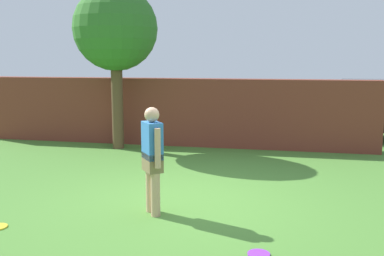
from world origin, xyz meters
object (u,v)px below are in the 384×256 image
(person, at_px, (152,156))
(car, at_px, (377,110))
(tree, at_px, (115,30))
(frisbee_purple, at_px, (259,254))

(person, relative_size, car, 0.37)
(tree, height_order, frisbee_purple, tree)
(tree, distance_m, car, 7.68)
(person, bearing_deg, tree, 170.31)
(tree, relative_size, frisbee_purple, 15.31)
(tree, xyz_separation_m, person, (2.32, -4.52, -2.13))
(frisbee_purple, bearing_deg, tree, 125.28)
(frisbee_purple, bearing_deg, person, 146.42)
(tree, relative_size, person, 2.55)
(tree, distance_m, person, 5.51)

